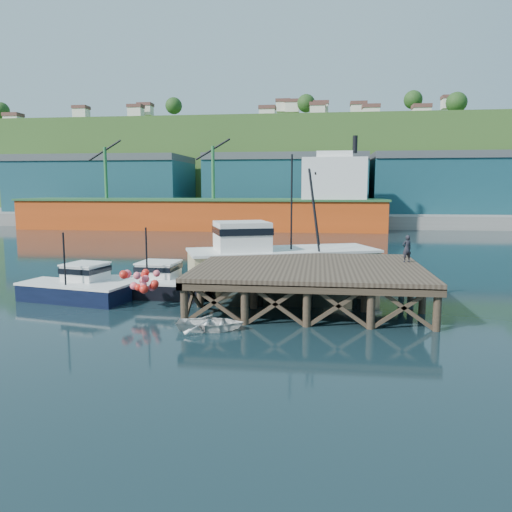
% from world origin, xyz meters
% --- Properties ---
extents(ground, '(300.00, 300.00, 0.00)m').
position_xyz_m(ground, '(0.00, 0.00, 0.00)').
color(ground, black).
rests_on(ground, ground).
extents(wharf, '(12.00, 10.00, 2.62)m').
position_xyz_m(wharf, '(5.50, -0.19, 1.94)').
color(wharf, brown).
rests_on(wharf, ground).
extents(far_quay, '(160.00, 40.00, 2.00)m').
position_xyz_m(far_quay, '(0.00, 70.00, 1.00)').
color(far_quay, gray).
rests_on(far_quay, ground).
extents(warehouse_left, '(32.00, 16.00, 9.00)m').
position_xyz_m(warehouse_left, '(-35.00, 65.00, 6.50)').
color(warehouse_left, '#194652').
rests_on(warehouse_left, far_quay).
extents(warehouse_mid, '(28.00, 16.00, 9.00)m').
position_xyz_m(warehouse_mid, '(0.00, 65.00, 6.50)').
color(warehouse_mid, '#194652').
rests_on(warehouse_mid, far_quay).
extents(warehouse_right, '(30.00, 16.00, 9.00)m').
position_xyz_m(warehouse_right, '(30.00, 65.00, 6.50)').
color(warehouse_right, '#194652').
rests_on(warehouse_right, far_quay).
extents(cargo_ship, '(55.50, 10.00, 13.75)m').
position_xyz_m(cargo_ship, '(-8.46, 48.00, 3.31)').
color(cargo_ship, '#D94814').
rests_on(cargo_ship, ground).
extents(hillside, '(220.00, 50.00, 22.00)m').
position_xyz_m(hillside, '(0.00, 100.00, 11.00)').
color(hillside, '#2D511E').
rests_on(hillside, ground).
extents(boat_navy, '(6.55, 4.05, 3.89)m').
position_xyz_m(boat_navy, '(-7.44, -0.88, 0.78)').
color(boat_navy, black).
rests_on(boat_navy, ground).
extents(boat_black, '(6.70, 5.63, 4.07)m').
position_xyz_m(boat_black, '(-3.57, 0.86, 0.75)').
color(boat_black, black).
rests_on(boat_black, ground).
extents(trawler, '(13.41, 8.65, 8.46)m').
position_xyz_m(trawler, '(3.31, 6.50, 1.74)').
color(trawler, beige).
rests_on(trawler, ground).
extents(dinghy, '(3.13, 2.35, 0.61)m').
position_xyz_m(dinghy, '(1.28, -5.80, 0.31)').
color(dinghy, white).
rests_on(dinghy, ground).
extents(dockworker, '(0.65, 0.55, 1.52)m').
position_xyz_m(dockworker, '(10.90, 1.67, 2.88)').
color(dockworker, black).
rests_on(dockworker, wharf).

